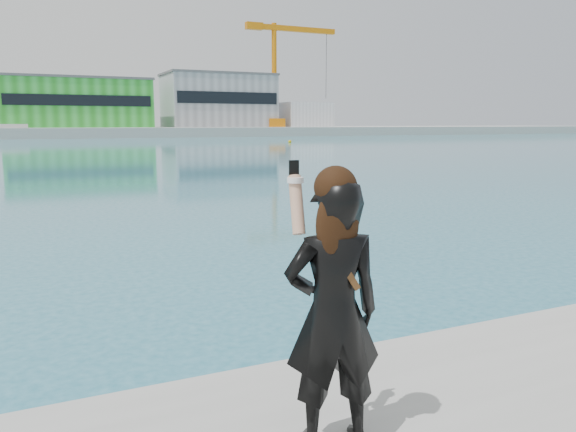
{
  "coord_description": "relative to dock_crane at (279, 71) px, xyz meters",
  "views": [
    {
      "loc": [
        -2.31,
        -3.39,
        2.93
      ],
      "look_at": [
        -0.58,
        0.37,
        2.24
      ],
      "focal_mm": 35.0,
      "sensor_mm": 36.0,
      "label": 1
    }
  ],
  "objects": [
    {
      "name": "far_quay",
      "position": [
        -53.2,
        8.0,
        -14.07
      ],
      "size": [
        320.0,
        40.0,
        2.0
      ],
      "primitive_type": "cube",
      "color": "#9E9E99",
      "rests_on": "ground"
    },
    {
      "name": "warehouse_green",
      "position": [
        -45.2,
        5.98,
        -7.81
      ],
      "size": [
        30.6,
        16.36,
        10.5
      ],
      "color": "green",
      "rests_on": "far_quay"
    },
    {
      "name": "warehouse_grey_right",
      "position": [
        -13.2,
        5.98,
        -6.8
      ],
      "size": [
        25.5,
        15.35,
        12.5
      ],
      "color": "gray",
      "rests_on": "far_quay"
    },
    {
      "name": "ancillary_shed",
      "position": [
        8.8,
        4.0,
        -10.07
      ],
      "size": [
        12.0,
        10.0,
        6.0
      ],
      "primitive_type": "cube",
      "color": "silver",
      "rests_on": "far_quay"
    },
    {
      "name": "dock_crane",
      "position": [
        0.0,
        0.0,
        0.0
      ],
      "size": [
        23.0,
        4.0,
        24.0
      ],
      "color": "orange",
      "rests_on": "far_quay"
    },
    {
      "name": "flagpole_right",
      "position": [
        -31.11,
        -1.0,
        -8.53
      ],
      "size": [
        1.28,
        0.16,
        8.0
      ],
      "color": "silver",
      "rests_on": "far_quay"
    },
    {
      "name": "buoy_near",
      "position": [
        -19.43,
        -47.91,
        -15.07
      ],
      "size": [
        0.5,
        0.5,
        0.5
      ],
      "primitive_type": "sphere",
      "color": "gold",
      "rests_on": "ground"
    },
    {
      "name": "woman",
      "position": [
        -53.78,
        -122.33,
        -13.31
      ],
      "size": [
        0.73,
        0.55,
        1.89
      ],
      "rotation": [
        0.0,
        0.0,
        2.94
      ],
      "color": "black",
      "rests_on": "near_quay"
    }
  ]
}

